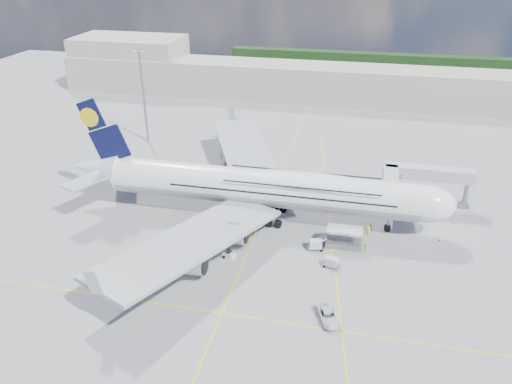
% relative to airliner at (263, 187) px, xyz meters
% --- Properties ---
extents(ground, '(300.00, 300.00, 0.00)m').
position_rel_airliner_xyz_m(ground, '(-0.26, -10.00, -6.87)').
color(ground, gray).
rests_on(ground, ground).
extents(taxi_line_main, '(0.25, 220.00, 0.01)m').
position_rel_airliner_xyz_m(taxi_line_main, '(-0.26, -10.00, -6.86)').
color(taxi_line_main, yellow).
rests_on(taxi_line_main, ground).
extents(taxi_line_cross, '(120.00, 0.25, 0.01)m').
position_rel_airliner_xyz_m(taxi_line_cross, '(-0.26, -30.00, -6.86)').
color(taxi_line_cross, yellow).
rests_on(taxi_line_cross, ground).
extents(taxi_line_diag, '(14.16, 99.06, 0.01)m').
position_rel_airliner_xyz_m(taxi_line_diag, '(13.74, -0.00, -6.86)').
color(taxi_line_diag, yellow).
rests_on(taxi_line_diag, ground).
extents(airliner, '(77.26, 79.15, 23.71)m').
position_rel_airliner_xyz_m(airliner, '(0.00, 0.00, 0.00)').
color(airliner, white).
rests_on(airliner, ground).
extents(jet_bridge, '(18.80, 12.10, 8.50)m').
position_rel_airliner_xyz_m(jet_bridge, '(29.55, 10.94, -0.02)').
color(jet_bridge, '#B7B7BC').
rests_on(jet_bridge, ground).
extents(cargo_loader, '(8.53, 3.20, 3.67)m').
position_rel_airliner_xyz_m(cargo_loader, '(16.56, -7.11, -5.62)').
color(cargo_loader, silver).
rests_on(cargo_loader, ground).
extents(light_mast, '(3.00, 0.70, 25.50)m').
position_rel_airliner_xyz_m(light_mast, '(-40.26, 35.00, 6.34)').
color(light_mast, gray).
rests_on(light_mast, ground).
extents(terminal, '(180.00, 16.00, 12.00)m').
position_rel_airliner_xyz_m(terminal, '(-0.26, 85.00, -0.87)').
color(terminal, '#B2AD9E').
rests_on(terminal, ground).
extents(hangar, '(40.00, 22.00, 18.00)m').
position_rel_airliner_xyz_m(hangar, '(-70.26, 90.00, 2.13)').
color(hangar, '#B2AD9E').
rests_on(hangar, ground).
extents(tree_line, '(160.00, 6.00, 8.00)m').
position_rel_airliner_xyz_m(tree_line, '(39.74, 130.00, -2.87)').
color(tree_line, '#193814').
rests_on(tree_line, ground).
extents(dolly_row_a, '(2.79, 1.52, 0.41)m').
position_rel_airliner_xyz_m(dolly_row_a, '(-19.63, -17.72, -6.55)').
color(dolly_row_a, gray).
rests_on(dolly_row_a, ground).
extents(dolly_row_b, '(3.25, 2.21, 0.44)m').
position_rel_airliner_xyz_m(dolly_row_b, '(-18.21, -22.03, -6.53)').
color(dolly_row_b, gray).
rests_on(dolly_row_b, ground).
extents(dolly_row_c, '(2.80, 1.78, 0.38)m').
position_rel_airliner_xyz_m(dolly_row_c, '(-11.06, -9.48, -6.57)').
color(dolly_row_c, gray).
rests_on(dolly_row_c, ground).
extents(dolly_back, '(3.13, 1.96, 1.86)m').
position_rel_airliner_xyz_m(dolly_back, '(-15.75, -13.76, -5.87)').
color(dolly_back, gray).
rests_on(dolly_back, ground).
extents(dolly_nose_far, '(3.10, 2.11, 1.79)m').
position_rel_airliner_xyz_m(dolly_nose_far, '(15.02, -14.22, -5.90)').
color(dolly_nose_far, gray).
rests_on(dolly_nose_far, ground).
extents(dolly_nose_near, '(3.29, 2.28, 1.89)m').
position_rel_airliner_xyz_m(dolly_nose_near, '(11.72, -9.37, -5.85)').
color(dolly_nose_near, gray).
rests_on(dolly_nose_near, ground).
extents(baggage_tug, '(2.64, 1.97, 1.50)m').
position_rel_airliner_xyz_m(baggage_tug, '(-3.08, -15.43, -6.21)').
color(baggage_tug, white).
rests_on(baggage_tug, ground).
extents(catering_truck_inner, '(7.80, 5.21, 4.31)m').
position_rel_airliner_xyz_m(catering_truck_inner, '(-11.11, 21.65, -4.84)').
color(catering_truck_inner, gray).
rests_on(catering_truck_inner, ground).
extents(catering_truck_outer, '(7.06, 5.32, 3.88)m').
position_rel_airliner_xyz_m(catering_truck_outer, '(-11.71, 31.01, -5.06)').
color(catering_truck_outer, gray).
rests_on(catering_truck_outer, ground).
extents(service_van, '(4.57, 6.25, 1.58)m').
position_rel_airliner_xyz_m(service_van, '(15.74, -28.01, -6.08)').
color(service_van, silver).
rests_on(service_van, ground).
extents(crew_nose, '(0.69, 0.62, 1.59)m').
position_rel_airliner_xyz_m(crew_nose, '(21.54, -0.15, -6.07)').
color(crew_nose, '#CDE017').
rests_on(crew_nose, ground).
extents(crew_loader, '(0.91, 0.96, 1.55)m').
position_rel_airliner_xyz_m(crew_loader, '(20.61, -8.02, -6.09)').
color(crew_loader, '#CAF219').
rests_on(crew_loader, ground).
extents(crew_wing, '(0.95, 1.25, 1.97)m').
position_rel_airliner_xyz_m(crew_wing, '(-18.34, -18.13, -5.88)').
color(crew_wing, '#BBED18').
rests_on(crew_wing, ground).
extents(crew_van, '(0.94, 1.03, 1.76)m').
position_rel_airliner_xyz_m(crew_van, '(21.09, -2.01, -5.99)').
color(crew_van, '#E6FE1A').
rests_on(crew_van, ground).
extents(crew_tug, '(1.26, 1.00, 1.71)m').
position_rel_airliner_xyz_m(crew_tug, '(-9.95, -14.85, -6.01)').
color(crew_tug, '#E3FD1A').
rests_on(crew_tug, ground).
extents(cone_nose, '(0.40, 0.40, 0.51)m').
position_rel_airliner_xyz_m(cone_nose, '(34.37, -1.59, -6.62)').
color(cone_nose, '#FB370D').
rests_on(cone_nose, ground).
extents(cone_wing_left_inner, '(0.41, 0.41, 0.53)m').
position_rel_airliner_xyz_m(cone_wing_left_inner, '(-13.84, 20.38, -6.61)').
color(cone_wing_left_inner, '#FB370D').
rests_on(cone_wing_left_inner, ground).
extents(cone_wing_left_outer, '(0.40, 0.40, 0.51)m').
position_rel_airliner_xyz_m(cone_wing_left_outer, '(-18.26, 19.13, -6.62)').
color(cone_wing_left_outer, '#FB370D').
rests_on(cone_wing_left_outer, ground).
extents(cone_wing_right_inner, '(0.43, 0.43, 0.55)m').
position_rel_airliner_xyz_m(cone_wing_right_inner, '(-13.96, -20.75, -6.61)').
color(cone_wing_right_inner, '#FB370D').
rests_on(cone_wing_right_inner, ground).
extents(cone_wing_right_outer, '(0.49, 0.49, 0.62)m').
position_rel_airliner_xyz_m(cone_wing_right_outer, '(-14.28, -29.93, -6.57)').
color(cone_wing_right_outer, '#FB370D').
rests_on(cone_wing_right_outer, ground).
extents(cone_tail, '(0.45, 0.45, 0.57)m').
position_rel_airliner_xyz_m(cone_tail, '(-29.87, 6.99, -6.60)').
color(cone_tail, '#FB370D').
rests_on(cone_tail, ground).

